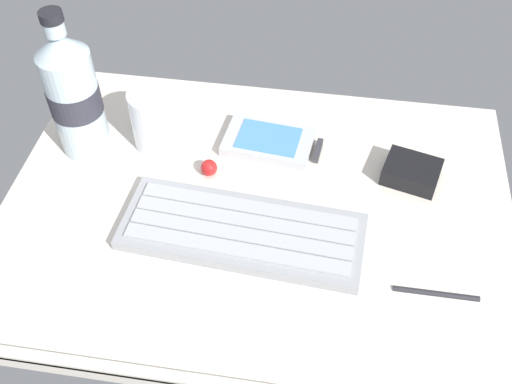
# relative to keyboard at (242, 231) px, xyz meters

# --- Properties ---
(ground_plane) EXTENTS (0.64, 0.48, 0.03)m
(ground_plane) POSITION_rel_keyboard_xyz_m (0.01, 0.04, -0.02)
(ground_plane) COLOR beige
(keyboard) EXTENTS (0.30, 0.13, 0.02)m
(keyboard) POSITION_rel_keyboard_xyz_m (0.00, 0.00, 0.00)
(keyboard) COLOR #93969B
(keyboard) RESTS_ON ground_plane
(handheld_device) EXTENTS (0.13, 0.09, 0.02)m
(handheld_device) POSITION_rel_keyboard_xyz_m (0.02, 0.16, -0.00)
(handheld_device) COLOR #B7BABF
(handheld_device) RESTS_ON ground_plane
(juice_cup) EXTENTS (0.06, 0.06, 0.09)m
(juice_cup) POSITION_rel_keyboard_xyz_m (-0.14, 0.14, 0.03)
(juice_cup) COLOR silver
(juice_cup) RESTS_ON ground_plane
(water_bottle) EXTENTS (0.07, 0.07, 0.21)m
(water_bottle) POSITION_rel_keyboard_xyz_m (-0.24, 0.12, 0.08)
(water_bottle) COLOR silver
(water_bottle) RESTS_ON ground_plane
(charger_block) EXTENTS (0.08, 0.07, 0.02)m
(charger_block) POSITION_rel_keyboard_xyz_m (0.20, 0.13, 0.00)
(charger_block) COLOR black
(charger_block) RESTS_ON ground_plane
(trackball_mouse) EXTENTS (0.02, 0.02, 0.02)m
(trackball_mouse) POSITION_rel_keyboard_xyz_m (-0.06, 0.10, 0.00)
(trackball_mouse) COLOR red
(trackball_mouse) RESTS_ON ground_plane
(stylus_pen) EXTENTS (0.10, 0.01, 0.01)m
(stylus_pen) POSITION_rel_keyboard_xyz_m (0.23, -0.05, -0.00)
(stylus_pen) COLOR #26262B
(stylus_pen) RESTS_ON ground_plane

